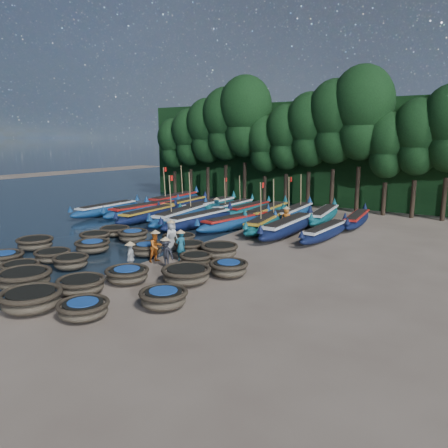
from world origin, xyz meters
The scene contains 61 objects.
ground centered at (0.00, 0.00, 0.00)m, with size 120.00×120.00×0.00m, color gray.
foliage_wall centered at (0.00, 23.50, 5.00)m, with size 40.00×3.00×10.00m, color black.
coracle_3 centered at (1.08, -9.18, 0.47)m, with size 2.34×2.34×0.82m.
coracle_4 centered at (3.29, -8.54, 0.37)m, with size 2.04×2.04×0.64m.
coracle_5 centered at (-5.43, -6.45, 0.43)m, with size 2.01×2.01×0.74m.
coracle_6 centered at (-3.34, -6.85, 0.37)m, with size 2.19×2.19×0.64m.
coracle_7 centered at (-1.42, -7.88, 0.48)m, with size 2.75×2.75×0.84m.
coracle_8 centered at (1.11, -6.88, 0.39)m, with size 2.21×2.21×0.69m.
coracle_9 centered at (5.10, -6.19, 0.42)m, with size 2.33×2.33×0.73m.
coracle_10 centered at (-7.18, -3.52, 0.42)m, with size 2.38×2.38×0.74m.
coracle_11 centered at (-4.09, -4.56, 0.37)m, with size 1.90×1.90×0.65m.
coracle_12 centered at (-2.18, -4.87, 0.40)m, with size 2.13×2.13×0.70m.
coracle_13 centered at (1.69, -4.79, 0.39)m, with size 2.40×2.40×0.68m.
coracle_14 centered at (4.01, -3.39, 0.43)m, with size 2.27×2.27×0.75m.
coracle_15 centered at (-5.30, -0.65, 0.43)m, with size 1.92×1.92×0.75m.
coracle_16 centered at (-3.85, -2.09, 0.40)m, with size 2.43×2.43×0.70m.
coracle_17 centered at (-0.75, -0.92, 0.41)m, with size 1.94×1.94×0.72m.
coracle_18 centered at (2.75, -1.00, 0.38)m, with size 1.85×1.85×0.67m.
coracle_19 centered at (5.09, -1.50, 0.43)m, with size 2.27×2.27×0.74m.
coracle_20 centered at (-6.01, 1.62, 0.37)m, with size 2.24×2.24×0.64m.
coracle_21 centered at (-3.78, 1.06, 0.44)m, with size 1.99×1.99×0.76m.
coracle_22 centered at (-0.83, 2.02, 0.39)m, with size 2.06×2.06×0.68m.
coracle_23 centered at (0.90, 0.83, 0.38)m, with size 2.13×2.13×0.66m.
coracle_24 centered at (2.89, 0.96, 0.45)m, with size 2.28×2.28×0.79m.
long_boat_0 centered at (-12.77, 7.00, 0.54)m, with size 1.62×8.00×1.41m.
long_boat_1 centered at (-9.64, 8.28, 0.59)m, with size 2.17×8.71×1.54m.
long_boat_2 centered at (-7.94, 6.98, 0.53)m, with size 2.01×7.88×1.39m.
long_boat_3 centered at (-5.19, 7.65, 0.61)m, with size 2.93×8.96×3.85m.
long_boat_4 centered at (-3.16, 7.24, 0.57)m, with size 1.84×8.43×1.48m.
long_boat_5 centered at (-0.48, 8.13, 0.55)m, with size 2.72×8.04×1.43m.
long_boat_6 centered at (1.56, 8.98, 0.57)m, with size 2.69×8.34×3.58m.
long_boat_7 centered at (3.52, 8.41, 0.59)m, with size 1.82×8.83×1.55m.
long_boat_8 centered at (6.10, 8.59, 0.50)m, with size 1.59×7.41×1.31m.
long_boat_9 centered at (-11.26, 14.10, 0.61)m, with size 2.53×9.02×3.85m.
long_boat_10 centered at (-8.95, 12.76, 0.54)m, with size 2.09×7.99×1.41m.
long_boat_11 centered at (-6.09, 12.77, 0.60)m, with size 1.86×8.94×1.57m.
long_boat_12 centered at (-4.53, 14.09, 0.51)m, with size 1.36×7.53×3.20m.
long_boat_13 centered at (-2.77, 14.04, 0.49)m, with size 1.40×7.31×1.29m.
long_boat_14 centered at (-0.40, 12.81, 0.58)m, with size 2.20×8.65×1.53m.
long_boat_15 centered at (1.50, 13.84, 0.57)m, with size 2.10×8.44×3.59m.
long_boat_16 centered at (3.87, 14.24, 0.55)m, with size 2.49×8.15×1.45m.
long_boat_17 centered at (6.48, 14.18, 0.49)m, with size 2.05×7.31×1.29m.
fisherman_0 centered at (-0.32, 0.74, 0.94)m, with size 0.62×0.90×1.97m.
fisherman_1 centered at (1.41, -0.54, 0.91)m, with size 0.59×0.69×1.80m.
fisherman_2 centered at (0.45, -1.46, 0.87)m, with size 0.77×0.90×1.84m.
fisherman_3 centered at (1.65, -2.06, 0.81)m, with size 1.02×0.62×1.73m.
fisherman_4 centered at (0.80, -3.66, 0.83)m, with size 0.72×0.95×1.70m.
fisherman_5 centered at (-4.47, 11.50, 0.81)m, with size 1.37×1.29×1.74m.
fisherman_6 centered at (2.57, 10.15, 0.85)m, with size 0.90×0.76×1.76m.
tree_0 centered at (-16.00, 20.00, 5.97)m, with size 3.68×3.68×8.68m.
tree_1 centered at (-13.70, 20.00, 6.65)m, with size 4.09×4.09×9.65m.
tree_2 centered at (-11.40, 20.00, 7.32)m, with size 4.51×4.51×10.63m.
tree_3 centered at (-9.10, 20.00, 8.00)m, with size 4.92×4.92×11.60m.
tree_4 centered at (-6.80, 20.00, 8.67)m, with size 5.34×5.34×12.58m.
tree_5 centered at (-4.50, 20.00, 5.97)m, with size 3.68×3.68×8.68m.
tree_6 centered at (-2.20, 20.00, 6.65)m, with size 4.09×4.09×9.65m.
tree_7 centered at (0.10, 20.00, 7.32)m, with size 4.51×4.51×10.63m.
tree_8 centered at (2.40, 20.00, 8.00)m, with size 4.92×4.92×11.60m.
tree_9 centered at (4.70, 20.00, 8.67)m, with size 5.34×5.34×12.58m.
tree_10 centered at (7.00, 20.00, 5.97)m, with size 3.68×3.68×8.68m.
tree_11 centered at (9.30, 20.00, 6.65)m, with size 4.09×4.09×9.65m.
Camera 1 is at (15.85, -18.27, 6.49)m, focal length 35.00 mm.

